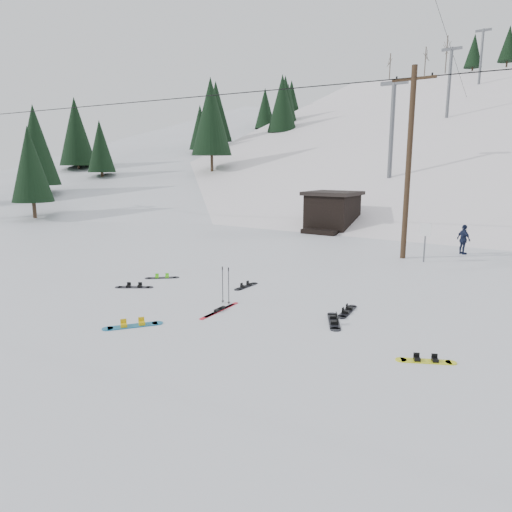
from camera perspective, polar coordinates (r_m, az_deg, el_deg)
The scene contains 21 objects.
ground at distance 12.58m, azimuth -10.18°, elevation -9.77°, with size 200.00×200.00×0.00m, color silver.
ski_slope at distance 66.01m, azimuth 25.55°, elevation -4.40°, with size 60.00×75.00×45.00m, color white.
ridge_left at distance 73.32m, azimuth -4.24°, elevation -1.04°, with size 34.00×85.00×38.00m, color silver.
treeline_left at distance 64.39m, azimuth -7.38°, elevation 7.10°, with size 20.00×64.00×10.00m, color black, non-canonical shape.
treeline_crest at distance 94.85m, azimuth 28.99°, elevation 7.08°, with size 50.00×6.00×10.00m, color black, non-canonical shape.
utility_pole at distance 23.24m, azimuth 18.55°, elevation 11.15°, with size 2.00×0.26×9.00m.
trail_sign at distance 22.78m, azimuth 20.40°, elevation 2.43°, with size 0.50×0.09×1.85m.
lift_hut at distance 32.33m, azimuth 9.47°, elevation 5.52°, with size 3.40×4.10×2.75m.
lift_tower_near at distance 40.44m, azimuth 16.65°, elevation 15.53°, with size 2.20×0.36×8.00m.
lift_tower_mid at distance 60.47m, azimuth 23.05°, elevation 19.74°, with size 2.20×0.36×8.00m.
lift_tower_far at distance 81.02m, azimuth 26.35°, elevation 21.74°, with size 2.20×0.36×8.00m.
hero_snowboard at distance 13.51m, azimuth -15.14°, elevation -8.37°, with size 1.13×1.42×0.12m.
hero_skis at distance 14.42m, azimuth -4.57°, elevation -6.75°, with size 0.22×1.95×0.10m.
ski_poles at distance 15.01m, azimuth -3.82°, elevation -3.62°, with size 0.34×0.09×1.23m.
board_scatter_a at distance 17.68m, azimuth -14.99°, elevation -3.74°, with size 1.25×0.91×0.10m.
board_scatter_b at distance 17.20m, azimuth -1.24°, elevation -3.77°, with size 0.26×1.37×0.10m.
board_scatter_c at distance 18.89m, azimuth -11.66°, elevation -2.64°, with size 1.10×0.99×0.10m.
board_scatter_d at distance 13.60m, azimuth 9.70°, elevation -8.01°, with size 0.93×1.46×0.11m.
board_scatter_e at distance 11.54m, azimuth 20.46°, elevation -12.16°, with size 1.26×0.74×0.10m.
board_scatter_f at distance 14.57m, azimuth 11.35°, elevation -6.77°, with size 0.42×1.47×0.10m.
skier_navy at distance 25.69m, azimuth 24.52°, elevation 1.89°, with size 0.90×0.37×1.53m, color #161E39.
Camera 1 is at (8.25, -8.39, 4.46)m, focal length 32.00 mm.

